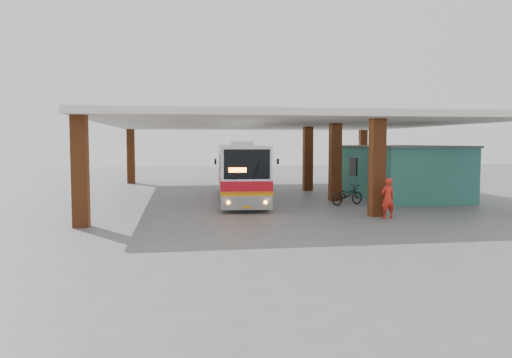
{
  "coord_description": "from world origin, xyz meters",
  "views": [
    {
      "loc": [
        -5.74,
        -24.06,
        3.3
      ],
      "look_at": [
        -1.99,
        0.0,
        1.5
      ],
      "focal_mm": 35.0,
      "sensor_mm": 36.0,
      "label": 1
    }
  ],
  "objects_px": {
    "coach_bus": "(241,171)",
    "pedestrian": "(388,198)",
    "red_chair": "(340,189)",
    "motorcycle": "(347,195)"
  },
  "relations": [
    {
      "from": "coach_bus",
      "to": "pedestrian",
      "type": "relative_size",
      "value": 6.57
    },
    {
      "from": "coach_bus",
      "to": "red_chair",
      "type": "relative_size",
      "value": 15.31
    },
    {
      "from": "coach_bus",
      "to": "motorcycle",
      "type": "bearing_deg",
      "value": -26.01
    },
    {
      "from": "motorcycle",
      "to": "red_chair",
      "type": "relative_size",
      "value": 2.66
    },
    {
      "from": "motorcycle",
      "to": "pedestrian",
      "type": "distance_m",
      "value": 4.83
    },
    {
      "from": "coach_bus",
      "to": "motorcycle",
      "type": "xyz_separation_m",
      "value": [
        5.29,
        -3.07,
        -1.13
      ]
    },
    {
      "from": "motorcycle",
      "to": "red_chair",
      "type": "distance_m",
      "value": 5.19
    },
    {
      "from": "pedestrian",
      "to": "motorcycle",
      "type": "bearing_deg",
      "value": -97.89
    },
    {
      "from": "motorcycle",
      "to": "red_chair",
      "type": "bearing_deg",
      "value": -35.7
    },
    {
      "from": "motorcycle",
      "to": "pedestrian",
      "type": "xyz_separation_m",
      "value": [
        0.14,
        -4.82,
        0.35
      ]
    }
  ]
}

